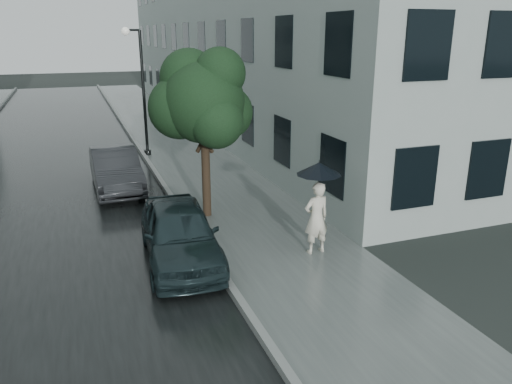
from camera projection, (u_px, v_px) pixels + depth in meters
name	position (u px, v px, depth m)	size (l,w,h in m)	color
ground	(315.00, 291.00, 9.86)	(120.00, 120.00, 0.00)	black
sidewalk	(190.00, 155.00, 20.66)	(3.50, 60.00, 0.01)	slate
kerb_near	(145.00, 157.00, 20.03)	(0.15, 60.00, 0.15)	slate
asphalt_road	(52.00, 167.00, 18.90)	(6.85, 60.00, 0.00)	black
building_near	(248.00, 39.00, 27.70)	(7.02, 36.00, 9.00)	gray
pedestrian	(316.00, 218.00, 11.34)	(0.62, 0.41, 1.69)	beige
umbrella	(319.00, 169.00, 11.02)	(1.31, 1.31, 1.26)	black
street_tree	(203.00, 101.00, 13.05)	(2.81, 2.56, 4.54)	#332619
lamp_post	(139.00, 84.00, 19.82)	(0.84, 0.39, 5.06)	black
car_near	(180.00, 233.00, 10.97)	(1.57, 3.91, 1.33)	black
car_far	(116.00, 169.00, 16.04)	(1.40, 4.01, 1.32)	black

